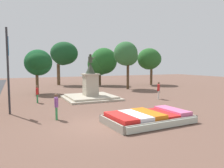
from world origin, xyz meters
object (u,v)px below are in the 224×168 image
at_px(flower_planter, 148,118).
at_px(pedestrian_with_handbag, 159,89).
at_px(banner_pole, 8,69).
at_px(pedestrian_crossing_plaza, 56,105).
at_px(pedestrian_near_planter, 37,93).
at_px(statue_monument, 91,91).

height_order(flower_planter, pedestrian_with_handbag, pedestrian_with_handbag).
distance_m(banner_pole, pedestrian_crossing_plaza, 4.50).
bearing_deg(pedestrian_near_planter, flower_planter, -61.13).
relative_size(statue_monument, pedestrian_near_planter, 3.28).
relative_size(flower_planter, statue_monument, 1.02).
height_order(flower_planter, banner_pole, banner_pole).
distance_m(pedestrian_near_planter, pedestrian_crossing_plaza, 6.70).
xyz_separation_m(banner_pole, pedestrian_with_handbag, (13.26, 1.02, -2.13)).
bearing_deg(flower_planter, pedestrian_near_planter, 118.87).
xyz_separation_m(statue_monument, pedestrian_with_handbag, (6.00, -3.02, 0.18)).
bearing_deg(pedestrian_crossing_plaza, pedestrian_near_planter, 94.21).
relative_size(flower_planter, pedestrian_with_handbag, 3.01).
distance_m(statue_monument, pedestrian_crossing_plaza, 8.32).
bearing_deg(flower_planter, pedestrian_with_handbag, 50.01).
height_order(flower_planter, pedestrian_near_planter, pedestrian_near_planter).
distance_m(statue_monument, pedestrian_with_handbag, 6.72).
bearing_deg(pedestrian_near_planter, pedestrian_with_handbag, -14.01).
height_order(statue_monument, pedestrian_with_handbag, statue_monument).
distance_m(flower_planter, pedestrian_with_handbag, 8.99).
bearing_deg(pedestrian_with_handbag, pedestrian_near_planter, 165.99).
height_order(pedestrian_with_handbag, pedestrian_near_planter, pedestrian_with_handbag).
height_order(banner_pole, pedestrian_near_planter, banner_pole).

